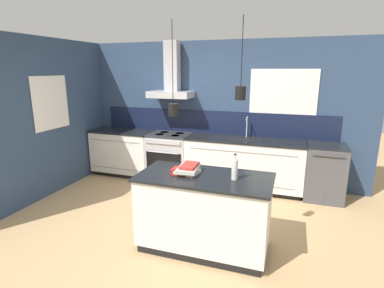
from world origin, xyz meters
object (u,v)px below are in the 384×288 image
dishwasher (324,172)px  bottle_on_island (235,169)px  book_stack (188,169)px  red_supply_box (180,171)px  oven_range (170,157)px

dishwasher → bottle_on_island: (-1.12, -2.01, 0.58)m
book_stack → red_supply_box: (-0.08, -0.05, -0.02)m
dishwasher → red_supply_box: red_supply_box is taller
oven_range → bottle_on_island: bearing=-51.0°
bottle_on_island → dishwasher: bearing=60.9°
dishwasher → book_stack: (-1.66, -1.99, 0.51)m
oven_range → book_stack: book_stack is taller
book_stack → bottle_on_island: bearing=-2.3°
oven_range → red_supply_box: red_supply_box is taller
book_stack → dishwasher: bearing=50.1°
book_stack → red_supply_box: book_stack is taller
oven_range → red_supply_box: 2.32m
bottle_on_island → red_supply_box: 0.63m
oven_range → dishwasher: bearing=0.1°
oven_range → book_stack: bearing=-61.5°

